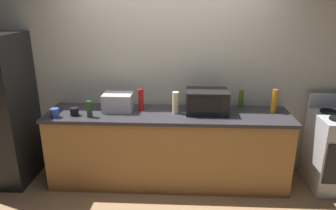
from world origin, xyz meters
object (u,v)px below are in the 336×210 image
(mug_blue, at_px, (55,113))
(mug_black, at_px, (74,112))
(toaster_oven, at_px, (118,102))
(bottle_hot_sauce, at_px, (141,100))
(bottle_hand_soap, at_px, (176,103))
(microwave, at_px, (207,101))
(bottle_olive_oil, at_px, (241,99))
(bottle_wine, at_px, (89,109))
(bottle_dish_soap, at_px, (274,101))

(mug_blue, bearing_deg, mug_black, 19.71)
(toaster_oven, bearing_deg, bottle_hot_sauce, 6.49)
(bottle_hot_sauce, height_order, mug_blue, bottle_hot_sauce)
(bottle_hand_soap, bearing_deg, toaster_oven, 175.90)
(microwave, bearing_deg, mug_black, -173.36)
(bottle_hot_sauce, bearing_deg, mug_black, -163.43)
(bottle_olive_oil, bearing_deg, bottle_hand_soap, -163.98)
(bottle_olive_oil, distance_m, bottle_hot_sauce, 1.21)
(bottle_olive_oil, relative_size, bottle_hot_sauce, 0.86)
(bottle_wine, bearing_deg, mug_blue, -175.68)
(toaster_oven, distance_m, bottle_hot_sauce, 0.27)
(toaster_oven, bearing_deg, bottle_olive_oil, 6.89)
(microwave, relative_size, mug_black, 5.06)
(bottle_hand_soap, xyz_separation_m, mug_blue, (-1.34, -0.21, -0.07))
(bottle_olive_oil, bearing_deg, mug_black, -169.30)
(bottle_wine, bearing_deg, toaster_oven, 39.64)
(bottle_dish_soap, height_order, bottle_hot_sauce, bottle_dish_soap)
(microwave, height_order, bottle_hot_sauce, microwave)
(bottle_hot_sauce, relative_size, mug_blue, 2.52)
(bottle_olive_oil, distance_m, mug_black, 1.96)
(bottle_hand_soap, height_order, bottle_hot_sauce, bottle_hot_sauce)
(toaster_oven, distance_m, mug_black, 0.50)
(bottle_dish_soap, bearing_deg, bottle_olive_oil, 157.65)
(toaster_oven, distance_m, bottle_dish_soap, 1.82)
(bottle_hand_soap, height_order, mug_black, bottle_hand_soap)
(microwave, distance_m, bottle_olive_oil, 0.47)
(microwave, height_order, mug_black, microwave)
(bottle_hand_soap, bearing_deg, bottle_wine, -169.32)
(bottle_dish_soap, distance_m, bottle_olive_oil, 0.38)
(bottle_wine, relative_size, bottle_hot_sauce, 0.71)
(bottle_dish_soap, bearing_deg, bottle_wine, -172.92)
(bottle_dish_soap, bearing_deg, mug_black, -174.53)
(microwave, distance_m, bottle_hand_soap, 0.36)
(mug_black, bearing_deg, mug_blue, -160.29)
(bottle_wine, xyz_separation_m, bottle_hot_sauce, (0.54, 0.26, 0.04))
(toaster_oven, bearing_deg, mug_black, -158.00)
(bottle_olive_oil, xyz_separation_m, mug_blue, (-2.13, -0.43, -0.06))
(bottle_hand_soap, distance_m, mug_black, 1.15)
(bottle_hot_sauce, relative_size, mug_black, 2.76)
(microwave, height_order, bottle_hand_soap, microwave)
(microwave, xyz_separation_m, mug_blue, (-1.70, -0.25, -0.08))
(toaster_oven, bearing_deg, mug_blue, -158.68)
(bottle_olive_oil, bearing_deg, toaster_oven, -173.11)
(mug_blue, bearing_deg, bottle_hot_sauce, 17.25)
(toaster_oven, height_order, mug_blue, toaster_oven)
(bottle_hot_sauce, bearing_deg, microwave, -3.16)
(bottle_hot_sauce, height_order, mug_black, bottle_hot_sauce)
(microwave, bearing_deg, bottle_hot_sauce, 176.84)
(bottle_olive_oil, bearing_deg, bottle_dish_soap, -22.35)
(microwave, bearing_deg, mug_blue, -171.78)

